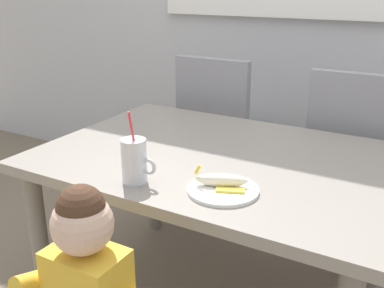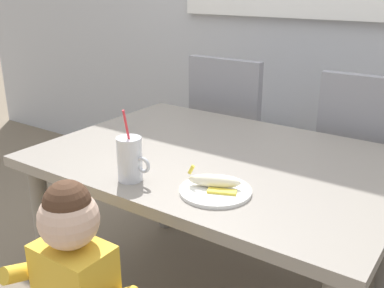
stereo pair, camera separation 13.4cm
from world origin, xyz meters
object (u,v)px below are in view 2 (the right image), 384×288
Objects in this scene: snack_plate at (215,191)px; dining_table at (219,176)px; peeled_banana at (215,181)px; milk_cup at (130,161)px; dining_chair_right at (366,160)px; toddler_standing at (75,280)px; dining_chair_left at (233,130)px.

dining_table is at bearing 119.16° from snack_plate.
milk_cup is at bearing -161.70° from peeled_banana.
dining_chair_right reaches higher than toddler_standing.
toddler_standing is at bearing -118.80° from snack_plate.
dining_chair_right is at bearing 64.00° from milk_cup.
toddler_standing reaches higher than peeled_banana.
dining_chair_left is 4.17× the size of snack_plate.
snack_plate is 1.31× the size of peeled_banana.
toddler_standing is (-0.45, -1.39, -0.02)m from dining_chair_right.
dining_table is 0.42m from milk_cup.
toddler_standing is at bearing -116.99° from peeled_banana.
milk_cup is at bearing 101.27° from toddler_standing.
peeled_banana is at bearing -61.27° from dining_table.
dining_chair_left and dining_chair_right have the same top height.
dining_chair_right is 1.02m from peeled_banana.
dining_chair_right reaches higher than milk_cup.
dining_chair_left is at bearing 101.39° from milk_cup.
dining_chair_left reaches higher than toddler_standing.
dining_chair_left is 1.45m from toddler_standing.
dining_table is at bearing 71.35° from milk_cup.
dining_table is at bearing 118.73° from peeled_banana.
snack_plate is at bearing -60.84° from dining_table.
dining_chair_right is at bearing 177.42° from dining_chair_left.
dining_chair_left is 1.15m from snack_plate.
milk_cup is at bearing -108.65° from dining_table.
peeled_banana is at bearing 127.66° from snack_plate.
peeled_banana is at bearing 116.33° from dining_chair_left.
milk_cup is 1.09× the size of snack_plate.
dining_chair_left is 0.74m from dining_chair_right.
milk_cup reaches higher than toddler_standing.
snack_plate is (0.51, -1.02, 0.17)m from dining_chair_left.
dining_chair_right is at bearing 60.43° from dining_table.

